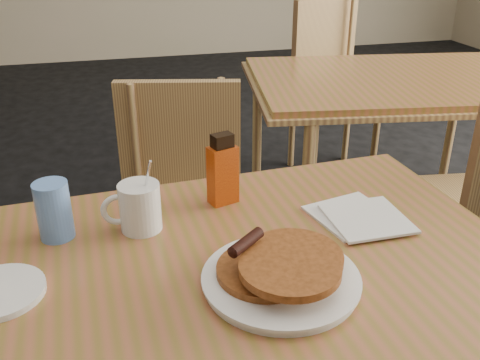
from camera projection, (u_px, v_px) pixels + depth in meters
name	position (u px, v px, depth m)	size (l,w,h in m)	color
main_table	(237.00, 279.00, 1.05)	(1.20, 0.85, 0.75)	#995736
neighbor_table	(401.00, 86.00, 2.27)	(1.39, 1.04, 0.75)	#995736
chair_main_far	(186.00, 196.00, 1.75)	(0.48, 0.49, 0.89)	tan
chair_neighbor_far	(329.00, 73.00, 2.98)	(0.56, 0.57, 0.97)	tan
pancake_plate	(281.00, 273.00, 0.95)	(0.29, 0.29, 0.08)	white
coffee_mug	(139.00, 206.00, 1.11)	(0.12, 0.09, 0.16)	white
syrup_bottle	(223.00, 171.00, 1.21)	(0.07, 0.06, 0.17)	maroon
napkin_stack	(359.00, 217.00, 1.17)	(0.20, 0.21, 0.01)	silver
blue_tumbler	(54.00, 210.00, 1.08)	(0.07, 0.07, 0.12)	#5D8BD9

